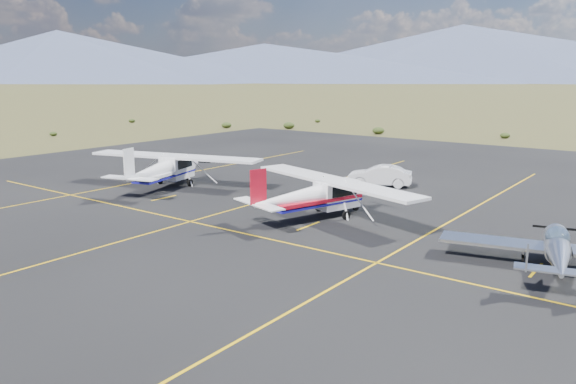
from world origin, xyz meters
TOP-DOWN VIEW (x-y plane):
  - ground at (0.00, 0.00)m, footprint 1600.00×1600.00m
  - apron at (0.00, 7.00)m, footprint 72.00×72.00m
  - aircraft_low_wing at (-2.68, -4.14)m, footprint 6.68×9.15m
  - aircraft_cessna at (-1.45, 8.03)m, footprint 8.21×11.98m
  - aircraft_plain at (-0.85, 20.75)m, footprint 8.47×12.60m
  - sedan at (8.51, 9.47)m, footprint 3.11×4.62m

SIDE VIEW (x-z plane):
  - ground at x=0.00m, z-range 0.00..0.00m
  - apron at x=0.00m, z-range -0.01..0.01m
  - sedan at x=8.51m, z-range 0.01..1.45m
  - aircraft_low_wing at x=-2.68m, z-range -0.04..1.94m
  - aircraft_cessna at x=-1.45m, z-range -0.17..2.89m
  - aircraft_plain at x=-0.85m, z-range -0.18..3.03m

